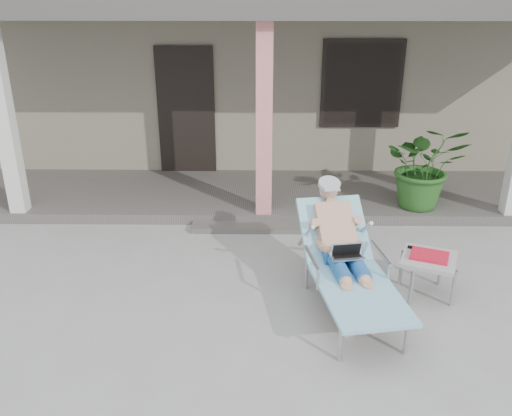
{
  "coord_description": "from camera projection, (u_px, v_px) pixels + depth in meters",
  "views": [
    {
      "loc": [
        -0.02,
        -4.99,
        3.18
      ],
      "look_at": [
        -0.09,
        0.6,
        0.85
      ],
      "focal_mm": 38.0,
      "sensor_mm": 36.0,
      "label": 1
    }
  ],
  "objects": [
    {
      "name": "side_table",
      "position": [
        429.0,
        261.0,
        5.82
      ],
      "size": [
        0.72,
        0.72,
        0.5
      ],
      "rotation": [
        0.0,
        0.0,
        -0.38
      ],
      "color": "#A7A7A3",
      "rests_on": "ground"
    },
    {
      "name": "potted_palm",
      "position": [
        425.0,
        166.0,
        7.72
      ],
      "size": [
        1.25,
        1.12,
        1.25
      ],
      "primitive_type": "imported",
      "rotation": [
        0.0,
        0.0,
        -0.14
      ],
      "color": "#26591E",
      "rests_on": "porch_deck"
    },
    {
      "name": "porch_deck",
      "position": [
        264.0,
        195.0,
        8.57
      ],
      "size": [
        10.0,
        2.0,
        0.15
      ],
      "primitive_type": "cube",
      "color": "#605B56",
      "rests_on": "ground"
    },
    {
      "name": "porch_overhang",
      "position": [
        265.0,
        14.0,
        7.48
      ],
      "size": [
        10.0,
        2.3,
        2.85
      ],
      "color": "silver",
      "rests_on": "porch_deck"
    },
    {
      "name": "porch_step",
      "position": [
        264.0,
        227.0,
        7.53
      ],
      "size": [
        2.0,
        0.3,
        0.07
      ],
      "primitive_type": "cube",
      "color": "#605B56",
      "rests_on": "ground"
    },
    {
      "name": "ground",
      "position": [
        264.0,
        302.0,
        5.83
      ],
      "size": [
        60.0,
        60.0,
        0.0
      ],
      "primitive_type": "plane",
      "color": "#9E9E99",
      "rests_on": "ground"
    },
    {
      "name": "lounger",
      "position": [
        346.0,
        237.0,
        5.54
      ],
      "size": [
        1.03,
        2.0,
        1.26
      ],
      "rotation": [
        0.0,
        0.0,
        0.17
      ],
      "color": "#B7B7BC",
      "rests_on": "ground"
    },
    {
      "name": "house",
      "position": [
        264.0,
        62.0,
        11.19
      ],
      "size": [
        10.4,
        5.4,
        3.3
      ],
      "color": "gray",
      "rests_on": "ground"
    }
  ]
}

